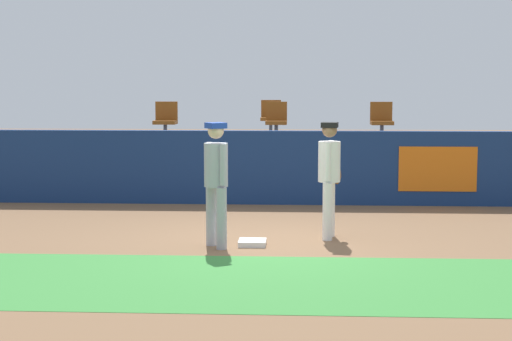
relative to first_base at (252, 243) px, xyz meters
name	(u,v)px	position (x,y,z in m)	size (l,w,h in m)	color
ground_plane	(261,244)	(0.12, 0.12, -0.04)	(60.00, 60.00, 0.00)	brown
grass_foreground_strip	(252,281)	(0.12, -2.17, -0.04)	(18.00, 2.80, 0.01)	#388438
first_base	(252,243)	(0.00, 0.00, 0.00)	(0.40, 0.40, 0.08)	white
player_fielder_home	(330,172)	(1.15, 0.62, 0.99)	(0.40, 0.54, 1.78)	white
player_runner_visitor	(216,176)	(-0.51, -0.16, 1.01)	(0.48, 0.48, 1.81)	#9EA3AD
field_wall	(272,167)	(0.14, 4.12, 0.68)	(18.00, 0.26, 1.45)	navy
bleacher_platform	(275,162)	(0.12, 6.69, 0.53)	(18.00, 4.80, 1.14)	#59595E
seat_front_center	(276,119)	(0.19, 5.56, 1.57)	(0.45, 0.44, 0.84)	#4C4C51
seat_front_right	(382,119)	(2.42, 5.56, 1.57)	(0.47, 0.44, 0.84)	#4C4C51
seat_front_left	(166,119)	(-2.19, 5.56, 1.58)	(0.48, 0.44, 0.84)	#4C4C51
seat_back_center	(271,116)	(0.01, 7.36, 1.57)	(0.47, 0.44, 0.84)	#4C4C51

